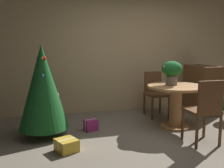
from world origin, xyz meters
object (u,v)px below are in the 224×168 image
object	(u,v)px
wooden_chair_far	(155,91)
gift_box_gold	(67,145)
wooden_chair_near	(205,108)
gift_box_purple	(91,125)
round_dining_table	(176,99)
flower_vase	(172,70)
wooden_cabinet	(202,89)
holiday_tree	(43,87)

from	to	relation	value
wooden_chair_far	gift_box_gold	world-z (taller)	wooden_chair_far
wooden_chair_near	gift_box_purple	world-z (taller)	wooden_chair_near
gift_box_gold	round_dining_table	bearing A→B (deg)	15.09
flower_vase	wooden_chair_near	world-z (taller)	flower_vase
wooden_chair_far	wooden_cabinet	size ratio (longest dim) A/B	0.89
flower_vase	wooden_cabinet	world-z (taller)	flower_vase
round_dining_table	gift_box_gold	world-z (taller)	round_dining_table
gift_box_gold	gift_box_purple	distance (m)	0.91
round_dining_table	wooden_chair_far	xyz separation A→B (m)	(0.00, 0.85, -0.01)
wooden_chair_near	flower_vase	bearing A→B (deg)	93.56
wooden_chair_near	gift_box_purple	distance (m)	1.88
round_dining_table	gift_box_gold	distance (m)	2.08
flower_vase	gift_box_gold	bearing A→B (deg)	-162.52
holiday_tree	wooden_cabinet	xyz separation A→B (m)	(3.31, 0.61, -0.30)
flower_vase	gift_box_gold	distance (m)	2.21
round_dining_table	gift_box_purple	world-z (taller)	round_dining_table
wooden_chair_near	wooden_chair_far	bearing A→B (deg)	90.00
wooden_chair_far	wooden_chair_near	world-z (taller)	wooden_chair_near
round_dining_table	flower_vase	size ratio (longest dim) A/B	2.35
wooden_chair_near	holiday_tree	world-z (taller)	holiday_tree
round_dining_table	wooden_cabinet	size ratio (longest dim) A/B	0.98
wooden_chair_far	round_dining_table	bearing A→B (deg)	-90.00
round_dining_table	gift_box_purple	distance (m)	1.55
wooden_cabinet	wooden_chair_near	bearing A→B (deg)	-123.21
round_dining_table	wooden_chair_near	world-z (taller)	wooden_chair_near
flower_vase	wooden_chair_far	xyz separation A→B (m)	(0.06, 0.77, -0.51)
wooden_chair_far	gift_box_purple	xyz separation A→B (m)	(-1.47, -0.61, -0.41)
wooden_chair_far	wooden_chair_near	size ratio (longest dim) A/B	0.93
wooden_cabinet	flower_vase	bearing A→B (deg)	-147.37
wooden_chair_far	gift_box_purple	bearing A→B (deg)	-157.61
holiday_tree	gift_box_purple	xyz separation A→B (m)	(0.77, 0.06, -0.71)
round_dining_table	gift_box_gold	xyz separation A→B (m)	(-1.96, -0.53, -0.43)
gift_box_purple	wooden_cabinet	xyz separation A→B (m)	(2.54, 0.55, 0.41)
wooden_chair_far	gift_box_gold	size ratio (longest dim) A/B	2.49
gift_box_purple	holiday_tree	bearing A→B (deg)	-175.26
gift_box_purple	wooden_chair_far	bearing A→B (deg)	22.39
gift_box_gold	wooden_cabinet	bearing A→B (deg)	23.52
round_dining_table	gift_box_gold	size ratio (longest dim) A/B	2.76
gift_box_purple	wooden_cabinet	size ratio (longest dim) A/B	0.25
flower_vase	holiday_tree	size ratio (longest dim) A/B	0.29
wooden_chair_near	wooden_cabinet	world-z (taller)	wooden_cabinet
gift_box_gold	gift_box_purple	xyz separation A→B (m)	(0.49, 0.77, 0.01)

